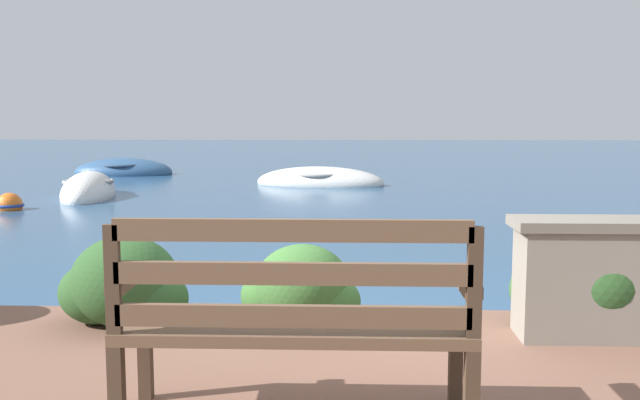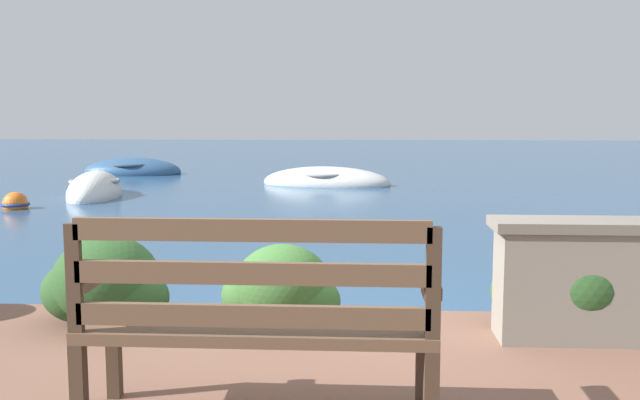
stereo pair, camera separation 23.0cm
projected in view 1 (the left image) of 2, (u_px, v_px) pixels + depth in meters
The scene contains 9 objects.
ground_plane at pixel (338, 339), 4.96m from camera, with size 80.00×80.00×0.00m.
park_bench at pixel (295, 316), 3.03m from camera, with size 1.52×0.48×0.93m.
hedge_clump_left at pixel (123, 287), 4.51m from camera, with size 0.85×0.61×0.58m.
hedge_clump_centre at pixel (301, 290), 4.52m from camera, with size 0.77×0.55×0.52m.
hedge_clump_right at pixel (591, 285), 4.43m from camera, with size 0.96×0.69×0.65m.
rowboat_nearest at pixel (89, 194), 13.52m from camera, with size 1.34×2.61×0.85m.
rowboat_mid at pixel (320, 182), 15.87m from camera, with size 3.06×1.68×0.72m.
rowboat_far at pixel (124, 172), 18.62m from camera, with size 2.61×1.41×0.76m.
mooring_buoy at pixel (10, 205), 11.74m from camera, with size 0.46×0.46×0.42m.
Camera 1 is at (0.05, -4.81, 1.56)m, focal length 40.00 mm.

